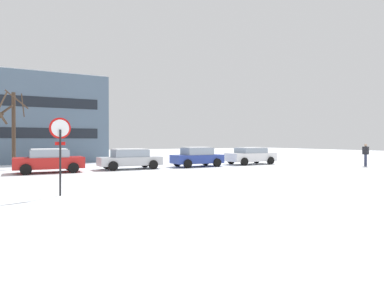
{
  "coord_description": "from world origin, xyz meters",
  "views": [
    {
      "loc": [
        -4.05,
        -14.11,
        1.99
      ],
      "look_at": [
        5.89,
        4.89,
        1.78
      ],
      "focal_mm": 30.61,
      "sensor_mm": 36.0,
      "label": 1
    }
  ],
  "objects_px": {
    "parked_car_silver": "(130,159)",
    "parked_car_white": "(251,156)",
    "parked_car_blue": "(197,157)",
    "pedestrian_crossing": "(366,153)",
    "stop_sign": "(60,141)",
    "parked_car_red": "(49,160)"
  },
  "relations": [
    {
      "from": "stop_sign",
      "to": "parked_car_blue",
      "type": "relative_size",
      "value": 0.73
    },
    {
      "from": "parked_car_red",
      "to": "parked_car_silver",
      "type": "relative_size",
      "value": 0.93
    },
    {
      "from": "parked_car_red",
      "to": "parked_car_blue",
      "type": "bearing_deg",
      "value": -0.57
    },
    {
      "from": "pedestrian_crossing",
      "to": "stop_sign",
      "type": "bearing_deg",
      "value": -170.79
    },
    {
      "from": "parked_car_blue",
      "to": "stop_sign",
      "type": "bearing_deg",
      "value": -138.48
    },
    {
      "from": "parked_car_silver",
      "to": "pedestrian_crossing",
      "type": "distance_m",
      "value": 18.04
    },
    {
      "from": "parked_car_red",
      "to": "parked_car_silver",
      "type": "height_order",
      "value": "parked_car_red"
    },
    {
      "from": "parked_car_white",
      "to": "pedestrian_crossing",
      "type": "height_order",
      "value": "pedestrian_crossing"
    },
    {
      "from": "parked_car_red",
      "to": "parked_car_blue",
      "type": "height_order",
      "value": "parked_car_blue"
    },
    {
      "from": "stop_sign",
      "to": "pedestrian_crossing",
      "type": "height_order",
      "value": "stop_sign"
    },
    {
      "from": "stop_sign",
      "to": "parked_car_red",
      "type": "xyz_separation_m",
      "value": [
        0.3,
        9.65,
        -1.22
      ]
    },
    {
      "from": "parked_car_silver",
      "to": "parked_car_white",
      "type": "relative_size",
      "value": 1.04
    },
    {
      "from": "parked_car_red",
      "to": "pedestrian_crossing",
      "type": "xyz_separation_m",
      "value": [
        22.19,
        -6.0,
        0.27
      ]
    },
    {
      "from": "parked_car_white",
      "to": "pedestrian_crossing",
      "type": "distance_m",
      "value": 8.83
    },
    {
      "from": "parked_car_silver",
      "to": "parked_car_blue",
      "type": "bearing_deg",
      "value": -2.79
    },
    {
      "from": "parked_car_white",
      "to": "pedestrian_crossing",
      "type": "bearing_deg",
      "value": -42.79
    },
    {
      "from": "pedestrian_crossing",
      "to": "parked_car_red",
      "type": "bearing_deg",
      "value": 164.87
    },
    {
      "from": "parked_car_blue",
      "to": "parked_car_white",
      "type": "height_order",
      "value": "parked_car_blue"
    },
    {
      "from": "stop_sign",
      "to": "parked_car_blue",
      "type": "distance_m",
      "value": 14.45
    },
    {
      "from": "parked_car_red",
      "to": "pedestrian_crossing",
      "type": "relative_size",
      "value": 2.3
    },
    {
      "from": "stop_sign",
      "to": "pedestrian_crossing",
      "type": "bearing_deg",
      "value": 9.21
    },
    {
      "from": "stop_sign",
      "to": "pedestrian_crossing",
      "type": "xyz_separation_m",
      "value": [
        22.5,
        3.65,
        -0.95
      ]
    }
  ]
}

